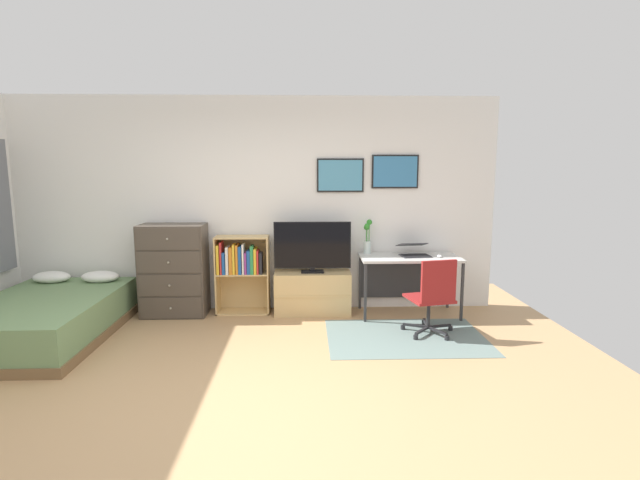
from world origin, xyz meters
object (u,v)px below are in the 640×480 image
dresser (174,270)px  bookshelf (241,267)px  office_chair (433,295)px  bed (45,318)px  bamboo_vase (367,238)px  laptop (414,250)px  computer_mouse (439,256)px  television (312,247)px  desk (408,266)px  tv_stand (312,292)px

dresser → bookshelf: (0.81, 0.06, 0.03)m
bookshelf → office_chair: bookshelf is taller
bed → bamboo_vase: bamboo_vase is taller
bed → office_chair: (4.17, -0.05, 0.23)m
bookshelf → bamboo_vase: bamboo_vase is taller
laptop → computer_mouse: bearing=-32.5°
bookshelf → television: bearing=-4.2°
television → office_chair: bearing=-33.1°
desk → bamboo_vase: (-0.50, 0.13, 0.34)m
television → computer_mouse: bearing=-5.6°
bed → computer_mouse: size_ratio=19.66×
bookshelf → desk: bookshelf is taller
dresser → bookshelf: 0.82m
dresser → bamboo_vase: 2.44m
desk → bookshelf: bearing=178.2°
bamboo_vase → bookshelf: bearing=-177.8°
laptop → computer_mouse: (0.28, -0.14, -0.05)m
tv_stand → desk: desk is taller
tv_stand → television: size_ratio=1.00×
bed → bamboo_vase: (3.58, 0.92, 0.72)m
bed → television: size_ratio=2.15×
bamboo_vase → computer_mouse: bearing=-18.4°
tv_stand → laptop: 1.37m
dresser → desk: size_ratio=0.93×
tv_stand → television: 0.59m
office_chair → computer_mouse: (0.25, 0.69, 0.30)m
computer_mouse → bamboo_vase: 0.91m
office_chair → bed: bearing=166.8°
laptop → dresser: bearing=173.4°
tv_stand → television: (0.00, -0.02, 0.58)m
office_chair → bamboo_vase: bearing=108.9°
laptop → bamboo_vase: bamboo_vase is taller
television → bamboo_vase: (0.70, 0.13, 0.10)m
office_chair → bamboo_vase: 1.24m
bamboo_vase → desk: bearing=-14.5°
dresser → bookshelf: size_ratio=1.16×
television → bed: bearing=-164.6°
tv_stand → bamboo_vase: bamboo_vase is taller
television → computer_mouse: (1.54, -0.15, -0.09)m
bookshelf → tv_stand: bookshelf is taller
bed → laptop: 4.25m
tv_stand → bed: bearing=-164.2°
laptop → computer_mouse: laptop is taller
bed → television: bearing=14.9°
bed → tv_stand: bearing=15.3°
dresser → computer_mouse: (3.25, -0.16, 0.19)m
tv_stand → computer_mouse: (1.54, -0.17, 0.49)m
bed → tv_stand: size_ratio=2.16×
bed → bamboo_vase: size_ratio=4.69×
television → dresser: bearing=179.8°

